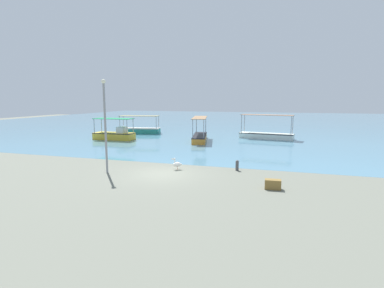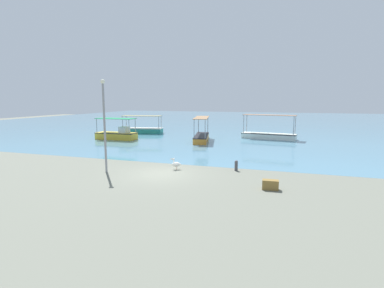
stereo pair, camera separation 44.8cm
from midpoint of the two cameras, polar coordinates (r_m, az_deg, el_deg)
ground at (r=19.50m, az=-5.23°, el=-5.66°), size 120.00×120.00×0.00m
harbor_water at (r=65.96m, az=11.41°, el=4.26°), size 110.00×90.00×0.00m
fishing_boat_near_left at (r=37.31m, az=14.72°, el=1.77°), size 6.58×2.59×2.90m
fishing_boat_far_right at (r=34.39m, az=2.19°, el=1.47°), size 2.77×6.54×2.70m
fishing_boat_center at (r=36.69m, az=-13.75°, el=1.81°), size 4.85×1.93×2.51m
fishing_boat_far_left at (r=42.78m, az=-9.17°, el=2.77°), size 5.92×2.85×2.46m
pelican at (r=20.51m, az=-2.43°, el=-3.85°), size 0.78×0.45×0.80m
lamp_post at (r=20.10m, az=-15.74°, el=4.22°), size 0.28×0.28×6.02m
mooring_bollard at (r=20.39m, az=9.04°, el=-3.99°), size 0.22×0.22×0.72m
cargo_crate at (r=16.66m, az=15.46°, el=-7.50°), size 0.87×0.50×0.52m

